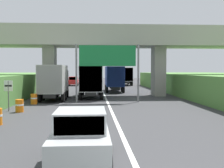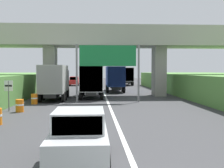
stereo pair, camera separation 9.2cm
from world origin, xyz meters
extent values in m
cube|color=white|center=(0.00, 22.42, 0.00)|extent=(0.20, 84.84, 0.01)
cube|color=#9E998E|center=(0.00, 28.02, 6.19)|extent=(40.00, 4.80, 1.10)
cube|color=#9E998E|center=(0.00, 25.80, 7.29)|extent=(40.00, 0.36, 1.10)
cube|color=#9E998E|center=(0.00, 30.24, 7.29)|extent=(40.00, 0.36, 1.10)
cube|color=gray|center=(-6.20, 28.02, 2.82)|extent=(1.30, 2.20, 5.64)
cube|color=gray|center=(6.20, 28.02, 2.82)|extent=(1.30, 2.20, 5.64)
cylinder|color=slate|center=(-2.85, 21.65, 2.67)|extent=(0.18, 0.18, 5.34)
cylinder|color=slate|center=(2.85, 21.65, 2.67)|extent=(0.18, 0.18, 5.34)
cube|color=#167238|center=(0.00, 21.65, 4.29)|extent=(5.20, 0.12, 1.90)
cube|color=white|center=(0.00, 21.63, 4.29)|extent=(4.89, 0.01, 1.67)
cylinder|color=slate|center=(-7.40, 16.36, 1.10)|extent=(0.08, 0.08, 2.20)
cube|color=white|center=(-7.40, 16.34, 1.85)|extent=(0.60, 0.03, 0.76)
cube|color=black|center=(-7.40, 16.33, 1.85)|extent=(0.50, 0.01, 0.12)
cube|color=black|center=(1.52, 34.71, 0.66)|extent=(1.10, 7.30, 0.36)
cube|color=#233D9E|center=(1.52, 37.31, 1.89)|extent=(2.10, 2.10, 2.10)
cube|color=#2D3842|center=(1.52, 38.33, 2.19)|extent=(1.89, 0.06, 0.90)
cube|color=#233D9E|center=(1.52, 33.66, 2.14)|extent=(2.30, 5.20, 2.60)
cube|color=navy|center=(1.52, 31.08, 2.14)|extent=(2.21, 0.04, 2.50)
cylinder|color=black|center=(0.55, 37.31, 0.48)|extent=(0.30, 0.96, 0.96)
cylinder|color=black|center=(2.49, 37.31, 0.48)|extent=(0.30, 0.96, 0.96)
cylinder|color=black|center=(0.45, 32.23, 0.48)|extent=(0.30, 0.96, 0.96)
cylinder|color=black|center=(2.59, 32.23, 0.48)|extent=(0.30, 0.96, 0.96)
cylinder|color=black|center=(0.45, 33.92, 0.48)|extent=(0.30, 0.96, 0.96)
cylinder|color=black|center=(2.59, 33.92, 0.48)|extent=(0.30, 0.96, 0.96)
cube|color=black|center=(-1.57, 26.37, 0.66)|extent=(1.10, 7.30, 0.36)
cube|color=#236B38|center=(-1.57, 28.97, 1.89)|extent=(2.10, 2.10, 2.10)
cube|color=#2D3842|center=(-1.57, 29.99, 2.19)|extent=(1.89, 0.06, 0.90)
cube|color=silver|center=(-1.57, 25.32, 2.14)|extent=(2.30, 5.20, 2.60)
cube|color=#A8A8A4|center=(-1.57, 22.74, 2.14)|extent=(2.21, 0.04, 2.50)
cylinder|color=black|center=(-2.54, 28.97, 0.48)|extent=(0.30, 0.96, 0.96)
cylinder|color=black|center=(-0.60, 28.97, 0.48)|extent=(0.30, 0.96, 0.96)
cylinder|color=black|center=(-2.64, 23.89, 0.48)|extent=(0.30, 0.96, 0.96)
cylinder|color=black|center=(-0.50, 23.89, 0.48)|extent=(0.30, 0.96, 0.96)
cylinder|color=black|center=(-2.64, 25.58, 0.48)|extent=(0.30, 0.96, 0.96)
cylinder|color=black|center=(-0.50, 25.58, 0.48)|extent=(0.30, 0.96, 0.96)
cube|color=black|center=(-5.19, 24.46, 0.66)|extent=(1.10, 7.30, 0.36)
cube|color=black|center=(-5.19, 27.06, 1.89)|extent=(2.10, 2.10, 2.10)
cube|color=#2D3842|center=(-5.19, 28.08, 2.19)|extent=(1.89, 0.06, 0.90)
cube|color=#B7B7B2|center=(-5.19, 23.41, 2.14)|extent=(2.30, 5.20, 2.60)
cube|color=gray|center=(-5.19, 20.83, 2.14)|extent=(2.21, 0.04, 2.50)
cylinder|color=black|center=(-6.16, 27.06, 0.48)|extent=(0.30, 0.96, 0.96)
cylinder|color=black|center=(-4.22, 27.06, 0.48)|extent=(0.30, 0.96, 0.96)
cylinder|color=black|center=(-6.26, 21.98, 0.48)|extent=(0.30, 0.96, 0.96)
cylinder|color=black|center=(-4.12, 21.98, 0.48)|extent=(0.30, 0.96, 0.96)
cylinder|color=black|center=(-6.26, 23.67, 0.48)|extent=(0.30, 0.96, 0.96)
cylinder|color=black|center=(-4.12, 23.67, 0.48)|extent=(0.30, 0.96, 0.96)
cube|color=black|center=(4.92, 51.44, 0.66)|extent=(1.10, 7.30, 0.36)
cube|color=gold|center=(4.92, 54.04, 1.89)|extent=(2.10, 2.10, 2.10)
cube|color=#2D3842|center=(4.92, 55.06, 2.19)|extent=(1.89, 0.06, 0.90)
cube|color=silver|center=(4.92, 50.39, 2.14)|extent=(2.30, 5.20, 2.60)
cube|color=#A8A8A4|center=(4.92, 47.81, 2.14)|extent=(2.21, 0.04, 2.50)
cylinder|color=black|center=(3.95, 54.04, 0.48)|extent=(0.30, 0.96, 0.96)
cylinder|color=black|center=(5.89, 54.04, 0.48)|extent=(0.30, 0.96, 0.96)
cylinder|color=black|center=(3.85, 48.96, 0.48)|extent=(0.30, 0.96, 0.96)
cylinder|color=black|center=(5.99, 48.96, 0.48)|extent=(0.30, 0.96, 0.96)
cylinder|color=black|center=(3.85, 50.65, 0.48)|extent=(0.30, 0.96, 0.96)
cylinder|color=black|center=(5.99, 50.65, 0.48)|extent=(0.30, 0.96, 0.96)
cube|color=red|center=(-5.11, 49.85, 0.70)|extent=(1.76, 4.10, 0.76)
cube|color=red|center=(-5.11, 49.70, 1.40)|extent=(1.56, 1.90, 0.64)
cube|color=#2D3842|center=(-5.11, 48.78, 1.40)|extent=(1.44, 0.06, 0.54)
cylinder|color=black|center=(-5.93, 51.12, 0.32)|extent=(0.22, 0.64, 0.64)
cylinder|color=black|center=(-4.29, 51.12, 0.32)|extent=(0.22, 0.64, 0.64)
cylinder|color=black|center=(-5.93, 48.58, 0.32)|extent=(0.22, 0.64, 0.64)
cylinder|color=black|center=(-4.29, 48.58, 0.32)|extent=(0.22, 0.64, 0.64)
cube|color=#B2B5B7|center=(-1.71, 4.71, 0.70)|extent=(1.76, 4.10, 0.76)
cube|color=#B2B5B7|center=(-1.71, 4.56, 1.40)|extent=(1.56, 1.90, 0.64)
cube|color=#2D3842|center=(-1.71, 3.64, 1.40)|extent=(1.44, 0.06, 0.54)
cylinder|color=black|center=(-2.53, 5.98, 0.32)|extent=(0.22, 0.64, 0.64)
cylinder|color=black|center=(-0.89, 5.98, 0.32)|extent=(0.22, 0.64, 0.64)
cylinder|color=black|center=(-2.53, 3.44, 0.32)|extent=(0.22, 0.64, 0.64)
cylinder|color=black|center=(-0.89, 3.44, 0.32)|extent=(0.22, 0.64, 0.64)
cylinder|color=orange|center=(-6.53, 15.95, 0.45)|extent=(0.56, 0.56, 0.90)
cylinder|color=white|center=(-6.53, 15.95, 0.52)|extent=(0.57, 0.57, 0.12)
cylinder|color=orange|center=(-6.49, 20.64, 0.45)|extent=(0.56, 0.56, 0.90)
cylinder|color=white|center=(-6.49, 20.64, 0.52)|extent=(0.57, 0.57, 0.12)
cylinder|color=orange|center=(-6.62, 25.34, 0.45)|extent=(0.56, 0.56, 0.90)
cylinder|color=white|center=(-6.62, 25.34, 0.52)|extent=(0.57, 0.57, 0.12)
camera|label=1|loc=(-1.30, -4.38, 2.98)|focal=45.49mm
camera|label=2|loc=(-1.21, -4.39, 2.98)|focal=45.49mm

